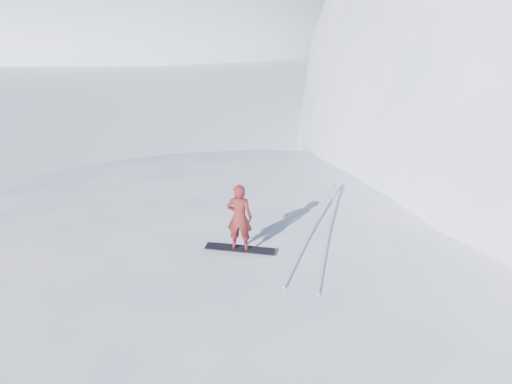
% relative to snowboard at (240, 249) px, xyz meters
% --- Properties ---
extents(far_ridge_a, '(120.00, 70.00, 28.00)m').
position_rel_snowboard_xyz_m(far_ridge_a, '(-66.63, 56.63, -2.41)').
color(far_ridge_a, white).
rests_on(far_ridge_a, ground).
extents(far_ridge_c, '(140.00, 90.00, 36.00)m').
position_rel_snowboard_xyz_m(far_ridge_c, '(-36.63, 106.63, -2.41)').
color(far_ridge_c, white).
rests_on(far_ridge_c, ground).
extents(snowboard, '(1.72, 0.66, 0.03)m').
position_rel_snowboard_xyz_m(snowboard, '(0.00, 0.00, 0.00)').
color(snowboard, black).
rests_on(snowboard, near_ridge).
extents(snowboarder, '(0.68, 0.52, 1.66)m').
position_rel_snowboard_xyz_m(snowboarder, '(0.00, 0.00, 0.85)').
color(snowboarder, maroon).
rests_on(snowboarder, snowboard).
extents(board_tracks, '(1.24, 5.99, 0.04)m').
position_rel_snowboard_xyz_m(board_tracks, '(1.49, 1.89, 0.01)').
color(board_tracks, silver).
rests_on(board_tracks, ground).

